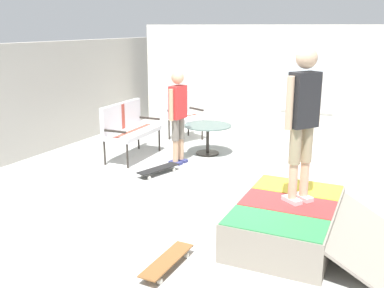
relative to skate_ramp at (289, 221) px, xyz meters
The scene contains 11 objects.
ground_plane 1.57m from the skate_ramp, 55.63° to the left, with size 12.00×12.00×0.10m, color #B2B2AD.
back_wall_cinderblock 5.41m from the skate_ramp, 80.61° to the left, with size 9.00×0.20×2.10m.
house_facade 5.09m from the skate_ramp, 20.66° to the left, with size 0.23×6.00×2.41m.
skate_ramp is the anchor object (origin of this frame).
patio_bench 4.05m from the skate_ramp, 61.77° to the left, with size 1.28×0.61×1.02m.
patio_chair_near_house 4.91m from the skate_ramp, 42.55° to the left, with size 0.79×0.75×1.02m.
patio_table 3.61m from the skate_ramp, 39.92° to the left, with size 0.90×0.90×0.57m.
person_watching 3.32m from the skate_ramp, 51.74° to the left, with size 0.48×0.27×1.64m.
person_skater 1.25m from the skate_ramp, 26.20° to the right, with size 0.41×0.36×1.74m.
skateboard_by_bench 2.87m from the skate_ramp, 62.67° to the left, with size 0.82×0.41×0.10m.
skateboard_spare 1.53m from the skate_ramp, 142.25° to the left, with size 0.80×0.20×0.10m.
Camera 1 is at (-5.57, -2.39, 2.40)m, focal length 41.55 mm.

